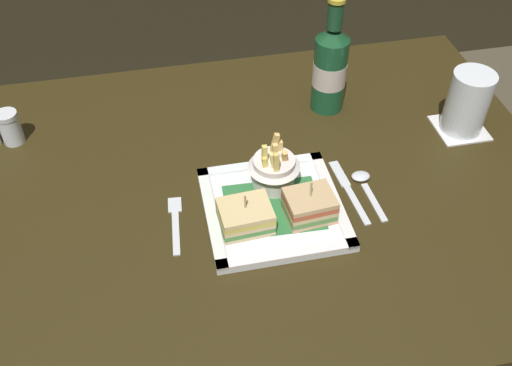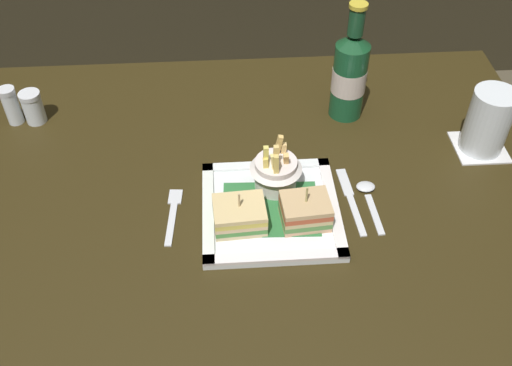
# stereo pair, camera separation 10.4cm
# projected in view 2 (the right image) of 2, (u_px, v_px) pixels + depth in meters

# --- Properties ---
(dining_table) EXTENTS (1.22, 0.86, 0.73)m
(dining_table) POSITION_uv_depth(u_px,v_px,m) (243.00, 239.00, 1.21)
(dining_table) COLOR #2E240E
(dining_table) RESTS_ON ground_plane
(square_plate) EXTENTS (0.24, 0.24, 0.02)m
(square_plate) POSITION_uv_depth(u_px,v_px,m) (271.00, 210.00, 1.04)
(square_plate) COLOR white
(square_plate) RESTS_ON dining_table
(sandwich_half_left) EXTENTS (0.09, 0.08, 0.07)m
(sandwich_half_left) POSITION_uv_depth(u_px,v_px,m) (240.00, 215.00, 1.00)
(sandwich_half_left) COLOR #D6BD8C
(sandwich_half_left) RESTS_ON square_plate
(sandwich_half_right) EXTENTS (0.09, 0.07, 0.08)m
(sandwich_half_right) POSITION_uv_depth(u_px,v_px,m) (305.00, 211.00, 1.01)
(sandwich_half_right) COLOR tan
(sandwich_half_right) RESTS_ON square_plate
(fries_cup) EXTENTS (0.09, 0.09, 0.11)m
(fries_cup) POSITION_uv_depth(u_px,v_px,m) (276.00, 169.00, 1.05)
(fries_cup) COLOR silver
(fries_cup) RESTS_ON square_plate
(beer_bottle) EXTENTS (0.07, 0.07, 0.25)m
(beer_bottle) POSITION_uv_depth(u_px,v_px,m) (350.00, 74.00, 1.19)
(beer_bottle) COLOR #174F2C
(beer_bottle) RESTS_ON dining_table
(drink_coaster) EXTENTS (0.10, 0.10, 0.00)m
(drink_coaster) POSITION_uv_depth(u_px,v_px,m) (479.00, 147.00, 1.17)
(drink_coaster) COLOR silver
(drink_coaster) RESTS_ON dining_table
(water_glass) EXTENTS (0.08, 0.08, 0.13)m
(water_glass) POSITION_uv_depth(u_px,v_px,m) (487.00, 125.00, 1.13)
(water_glass) COLOR silver
(water_glass) RESTS_ON dining_table
(fork) EXTENTS (0.03, 0.14, 0.00)m
(fork) POSITION_uv_depth(u_px,v_px,m) (173.00, 213.00, 1.05)
(fork) COLOR silver
(fork) RESTS_ON dining_table
(knife) EXTENTS (0.03, 0.17, 0.00)m
(knife) POSITION_uv_depth(u_px,v_px,m) (350.00, 198.00, 1.07)
(knife) COLOR silver
(knife) RESTS_ON dining_table
(spoon) EXTENTS (0.03, 0.13, 0.01)m
(spoon) POSITION_uv_depth(u_px,v_px,m) (368.00, 194.00, 1.08)
(spoon) COLOR silver
(spoon) RESTS_ON dining_table
(salt_shaker) EXTENTS (0.03, 0.03, 0.08)m
(salt_shaker) POSITION_uv_depth(u_px,v_px,m) (12.00, 108.00, 1.21)
(salt_shaker) COLOR silver
(salt_shaker) RESTS_ON dining_table
(pepper_shaker) EXTENTS (0.04, 0.04, 0.07)m
(pepper_shaker) POSITION_uv_depth(u_px,v_px,m) (34.00, 109.00, 1.22)
(pepper_shaker) COLOR silver
(pepper_shaker) RESTS_ON dining_table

